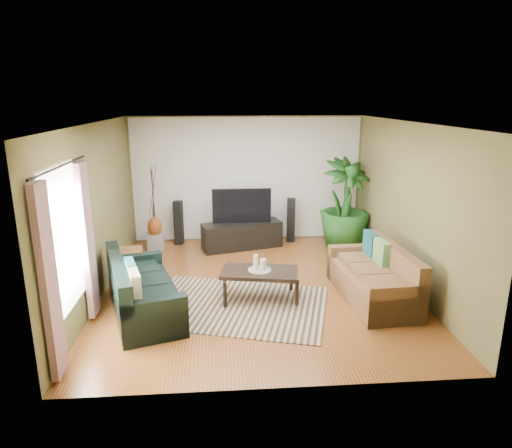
{
  "coord_description": "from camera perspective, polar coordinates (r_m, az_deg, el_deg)",
  "views": [
    {
      "loc": [
        -0.58,
        -7.05,
        3.07
      ],
      "look_at": [
        0.0,
        0.2,
        1.05
      ],
      "focal_mm": 32.0,
      "sensor_mm": 36.0,
      "label": 1
    }
  ],
  "objects": [
    {
      "name": "backwall_panel",
      "position": [
        9.95,
        -1.16,
        5.58
      ],
      "size": [
        4.9,
        0.0,
        4.9
      ],
      "primitive_type": "plane",
      "rotation": [
        1.57,
        0.0,
        0.0
      ],
      "color": "white",
      "rests_on": "ground"
    },
    {
      "name": "sofa_left",
      "position": [
        6.91,
        -13.88,
        -7.46
      ],
      "size": [
        1.41,
        2.16,
        0.85
      ],
      "primitive_type": "cube",
      "rotation": [
        0.0,
        0.0,
        1.87
      ],
      "color": "black",
      "rests_on": "floor"
    },
    {
      "name": "wall_front",
      "position": [
        4.67,
        2.89,
        -6.15
      ],
      "size": [
        5.0,
        0.0,
        5.0
      ],
      "primitive_type": "plane",
      "rotation": [
        -1.57,
        0.0,
        0.0
      ],
      "color": "olive",
      "rests_on": "ground"
    },
    {
      "name": "wall_back",
      "position": [
        9.96,
        -1.17,
        5.59
      ],
      "size": [
        5.0,
        0.0,
        5.0
      ],
      "primitive_type": "plane",
      "rotation": [
        1.57,
        0.0,
        0.0
      ],
      "color": "olive",
      "rests_on": "ground"
    },
    {
      "name": "candle_short",
      "position": [
        7.15,
        0.97,
        -4.96
      ],
      "size": [
        0.07,
        0.07,
        0.15
      ],
      "primitive_type": "cylinder",
      "color": "beige",
      "rests_on": "candle_tray"
    },
    {
      "name": "floor",
      "position": [
        7.71,
        0.12,
        -7.94
      ],
      "size": [
        5.5,
        5.5,
        0.0
      ],
      "primitive_type": "plane",
      "color": "brown",
      "rests_on": "ground"
    },
    {
      "name": "potted_plant",
      "position": [
        9.68,
        11.07,
        2.51
      ],
      "size": [
        1.38,
        1.38,
        1.87
      ],
      "primitive_type": "imported",
      "rotation": [
        0.0,
        0.0,
        0.42
      ],
      "color": "#1B4F1A",
      "rests_on": "floor"
    },
    {
      "name": "plant_pot",
      "position": [
        9.89,
        10.83,
        -2.01
      ],
      "size": [
        0.35,
        0.35,
        0.27
      ],
      "primitive_type": "cylinder",
      "color": "black",
      "rests_on": "floor"
    },
    {
      "name": "pedestal",
      "position": [
        9.76,
        -12.41,
        -2.15
      ],
      "size": [
        0.36,
        0.36,
        0.33
      ],
      "primitive_type": "cube",
      "rotation": [
        0.0,
        0.0,
        0.09
      ],
      "color": "gray",
      "rests_on": "floor"
    },
    {
      "name": "sofa_right",
      "position": [
        7.38,
        14.35,
        -5.99
      ],
      "size": [
        0.99,
        1.97,
        0.85
      ],
      "primitive_type": "cube",
      "rotation": [
        0.0,
        0.0,
        -1.5
      ],
      "color": "brown",
      "rests_on": "floor"
    },
    {
      "name": "side_table",
      "position": [
        8.34,
        -15.63,
        -4.79
      ],
      "size": [
        0.54,
        0.54,
        0.51
      ],
      "primitive_type": "cube",
      "rotation": [
        0.0,
        0.0,
        0.12
      ],
      "color": "brown",
      "rests_on": "floor"
    },
    {
      "name": "ceiling",
      "position": [
        7.08,
        0.13,
        12.53
      ],
      "size": [
        5.5,
        5.5,
        0.0
      ],
      "primitive_type": "plane",
      "rotation": [
        3.14,
        0.0,
        0.0
      ],
      "color": "white",
      "rests_on": "ground"
    },
    {
      "name": "window_pane",
      "position": [
        6.01,
        -22.83,
        -1.88
      ],
      "size": [
        0.0,
        1.8,
        1.8
      ],
      "primitive_type": "plane",
      "rotation": [
        1.57,
        0.0,
        1.57
      ],
      "color": "white",
      "rests_on": "ground"
    },
    {
      "name": "candle_mid",
      "position": [
        7.05,
        0.81,
        -5.13
      ],
      "size": [
        0.07,
        0.07,
        0.18
      ],
      "primitive_type": "cylinder",
      "color": "white",
      "rests_on": "candle_tray"
    },
    {
      "name": "speaker_right",
      "position": [
        10.01,
        4.38,
        0.51
      ],
      "size": [
        0.19,
        0.21,
        0.96
      ],
      "primitive_type": "cube",
      "rotation": [
        0.0,
        0.0,
        -0.11
      ],
      "color": "black",
      "rests_on": "floor"
    },
    {
      "name": "candle_tall",
      "position": [
        7.09,
        -0.05,
        -4.75
      ],
      "size": [
        0.07,
        0.07,
        0.23
      ],
      "primitive_type": "cylinder",
      "color": "beige",
      "rests_on": "candle_tray"
    },
    {
      "name": "wall_right",
      "position": [
        7.88,
        18.57,
        2.1
      ],
      "size": [
        0.0,
        5.5,
        5.5
      ],
      "primitive_type": "plane",
      "rotation": [
        1.57,
        0.0,
        -1.57
      ],
      "color": "olive",
      "rests_on": "ground"
    },
    {
      "name": "coffee_table",
      "position": [
        7.21,
        0.45,
        -7.6
      ],
      "size": [
        1.27,
        0.85,
        0.48
      ],
      "primitive_type": "cube",
      "rotation": [
        0.0,
        0.0,
        -0.19
      ],
      "color": "black",
      "rests_on": "floor"
    },
    {
      "name": "speaker_left",
      "position": [
        9.94,
        -9.66,
        0.16
      ],
      "size": [
        0.2,
        0.22,
        0.95
      ],
      "primitive_type": "cube",
      "rotation": [
        0.0,
        0.0,
        -0.2
      ],
      "color": "black",
      "rests_on": "floor"
    },
    {
      "name": "curtain_far",
      "position": [
        6.75,
        -20.29,
        -2.01
      ],
      "size": [
        0.08,
        0.35,
        2.2
      ],
      "primitive_type": "cube",
      "color": "gray",
      "rests_on": "ground"
    },
    {
      "name": "curtain_rod",
      "position": [
        5.81,
        -23.29,
        6.64
      ],
      "size": [
        0.03,
        1.9,
        0.03
      ],
      "primitive_type": "cylinder",
      "rotation": [
        1.57,
        0.0,
        0.0
      ],
      "color": "black",
      "rests_on": "ground"
    },
    {
      "name": "television",
      "position": [
        9.44,
        -1.81,
        2.31
      ],
      "size": [
        1.22,
        0.07,
        0.72
      ],
      "primitive_type": "cube",
      "color": "black",
      "rests_on": "tv_stand"
    },
    {
      "name": "tv_stand",
      "position": [
        9.59,
        -1.77,
        -1.42
      ],
      "size": [
        1.73,
        0.92,
        0.55
      ],
      "primitive_type": "cube",
      "rotation": [
        0.0,
        0.0,
        0.27
      ],
      "color": "black",
      "rests_on": "floor"
    },
    {
      "name": "wall_left",
      "position": [
        7.51,
        -19.27,
        1.39
      ],
      "size": [
        0.0,
        5.5,
        5.5
      ],
      "primitive_type": "plane",
      "rotation": [
        1.57,
        0.0,
        1.57
      ],
      "color": "olive",
      "rests_on": "ground"
    },
    {
      "name": "curtain_near",
      "position": [
        5.4,
        -24.44,
        -6.78
      ],
      "size": [
        0.08,
        0.35,
        2.2
      ],
      "primitive_type": "cube",
      "color": "gray",
      "rests_on": "ground"
    },
    {
      "name": "candle_tray",
      "position": [
        7.11,
        0.45,
        -5.77
      ],
      "size": [
        0.36,
        0.36,
        0.02
      ],
      "primitive_type": "cylinder",
      "color": "gray",
      "rests_on": "coffee_table"
    },
    {
      "name": "area_rug",
      "position": [
        7.08,
        -2.5,
        -10.12
      ],
      "size": [
        3.1,
        2.56,
        0.01
      ],
      "primitive_type": "cube",
      "rotation": [
        0.0,
        0.0,
        -0.27
      ],
      "color": "tan",
      "rests_on": "floor"
    },
    {
      "name": "vase",
      "position": [
        9.67,
        -12.52,
        -0.34
      ],
      "size": [
        0.3,
        0.3,
        0.43
      ],
      "primitive_type": "ellipsoid",
      "color": "brown",
      "rests_on": "pedestal"
    }
  ]
}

